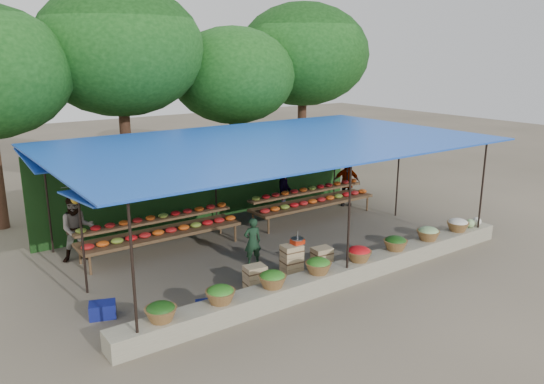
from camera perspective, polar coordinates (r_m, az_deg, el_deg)
ground at (r=14.07m, az=-0.12°, el=-5.90°), size 60.00×60.00×0.00m
stone_curb at (r=12.02m, az=7.55°, el=-8.73°), size 10.60×0.55×0.40m
stall_canopy at (r=13.42m, az=-0.29°, el=4.94°), size 10.80×6.60×2.82m
produce_baskets at (r=11.81m, az=7.24°, el=-7.23°), size 8.98×0.58×0.34m
netting_backdrop at (r=16.27m, az=-6.52°, el=1.47°), size 10.60×0.06×2.50m
tree_row at (r=18.69m, az=-9.94°, el=13.74°), size 16.51×5.50×7.12m
fruit_table_left at (r=13.84m, az=-11.88°, el=-3.91°), size 4.21×0.95×0.93m
fruit_table_right at (r=16.36m, az=4.34°, el=-0.74°), size 4.21×0.95×0.93m
crate_counter at (r=12.14m, az=2.03°, el=-7.79°), size 2.38×0.39×0.77m
weighing_scale at (r=12.05m, az=2.75°, el=-5.26°), size 0.28×0.28×0.30m
vendor_seated at (r=12.73m, az=-2.11°, el=-5.35°), size 0.48×0.37×1.18m
customer_left at (r=13.73m, az=-20.24°, el=-3.73°), size 0.91×0.78×1.65m
customer_mid at (r=16.89m, az=1.48°, el=0.48°), size 1.17×1.13×1.60m
customer_right at (r=17.80m, az=8.01°, el=0.98°), size 0.93×0.88×1.54m
blue_crate_front at (r=10.69m, az=-6.92°, el=-12.23°), size 0.52×0.44×0.26m
blue_crate_back at (r=10.98m, az=-17.76°, el=-12.00°), size 0.59×0.50×0.30m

